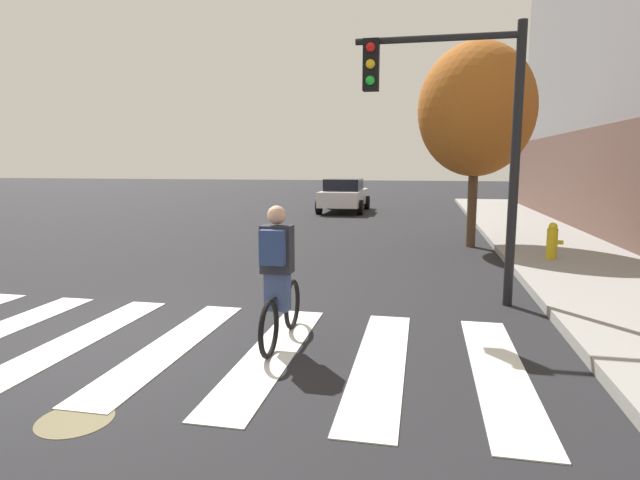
% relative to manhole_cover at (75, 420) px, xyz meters
% --- Properties ---
extents(ground_plane, '(120.00, 120.00, 0.00)m').
position_rel_manhole_cover_xyz_m(ground_plane, '(-0.85, 1.81, -0.00)').
color(ground_plane, black).
extents(crosswalk_stripes, '(9.30, 3.37, 0.01)m').
position_rel_manhole_cover_xyz_m(crosswalk_stripes, '(-0.68, 1.81, 0.00)').
color(crosswalk_stripes, silver).
rests_on(crosswalk_stripes, ground).
extents(manhole_cover, '(0.64, 0.64, 0.01)m').
position_rel_manhole_cover_xyz_m(manhole_cover, '(0.00, 0.00, 0.00)').
color(manhole_cover, '#473D1E').
rests_on(manhole_cover, ground).
extents(sedan_mid, '(2.04, 4.29, 1.48)m').
position_rel_manhole_cover_xyz_m(sedan_mid, '(-0.65, 19.27, 0.76)').
color(sedan_mid, silver).
rests_on(sedan_mid, ground).
extents(cyclist, '(0.36, 1.71, 1.69)m').
position_rel_manhole_cover_xyz_m(cyclist, '(1.21, 2.10, 0.84)').
color(cyclist, black).
rests_on(cyclist, ground).
extents(traffic_light_near, '(2.47, 0.28, 4.20)m').
position_rel_manhole_cover_xyz_m(traffic_light_near, '(3.35, 4.49, 2.86)').
color(traffic_light_near, black).
rests_on(traffic_light_near, ground).
extents(fire_hydrant, '(0.33, 0.22, 0.78)m').
position_rel_manhole_cover_xyz_m(fire_hydrant, '(5.58, 7.94, 0.53)').
color(fire_hydrant, gold).
rests_on(fire_hydrant, sidewalk).
extents(street_tree_near, '(2.92, 2.92, 5.20)m').
position_rel_manhole_cover_xyz_m(street_tree_near, '(4.11, 10.20, 3.50)').
color(street_tree_near, '#4C3823').
rests_on(street_tree_near, ground).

